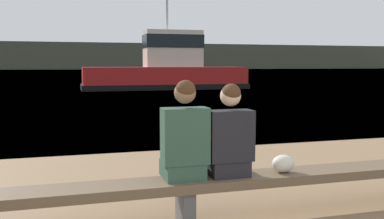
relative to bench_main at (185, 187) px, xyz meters
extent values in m
plane|color=#5684A3|center=(0.34, 123.54, -0.36)|extent=(240.00, 240.00, 0.00)
cube|color=#424738|center=(0.34, 131.27, 3.60)|extent=(600.00, 12.00, 7.92)
cube|color=brown|center=(0.00, 0.00, 0.03)|extent=(7.84, 0.41, 0.10)
cube|color=#515156|center=(0.00, 0.00, -0.19)|extent=(0.12, 0.35, 0.34)
cube|color=#2D4C3D|center=(-0.01, 0.08, 0.16)|extent=(0.39, 0.41, 0.16)
cube|color=#2D4C3D|center=(-0.01, -0.02, 0.51)|extent=(0.44, 0.22, 0.54)
sphere|color=#846047|center=(-0.01, -0.02, 0.92)|extent=(0.21, 0.21, 0.21)
sphere|color=#472D19|center=(-0.01, -0.04, 0.95)|extent=(0.19, 0.19, 0.19)
cube|color=black|center=(0.45, 0.08, 0.16)|extent=(0.39, 0.41, 0.16)
cube|color=black|center=(0.45, -0.02, 0.49)|extent=(0.44, 0.22, 0.50)
sphere|color=beige|center=(0.45, -0.02, 0.88)|extent=(0.21, 0.21, 0.21)
sphere|color=#472D19|center=(0.45, -0.04, 0.91)|extent=(0.19, 0.19, 0.19)
ellipsoid|color=beige|center=(1.04, -0.01, 0.17)|extent=(0.24, 0.19, 0.18)
cube|color=#A81919|center=(4.75, 22.38, 0.32)|extent=(10.08, 2.84, 1.37)
cube|color=black|center=(4.75, 22.38, -0.20)|extent=(10.28, 2.95, 0.33)
cube|color=beige|center=(5.26, 22.37, 2.14)|extent=(3.53, 1.70, 2.26)
cube|color=black|center=(5.26, 22.37, 2.59)|extent=(3.60, 1.76, 0.82)
cylinder|color=#B2B2B7|center=(4.91, 22.38, 4.33)|extent=(0.14, 0.14, 2.12)
camera|label=1|loc=(-1.06, -3.91, 1.19)|focal=40.00mm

